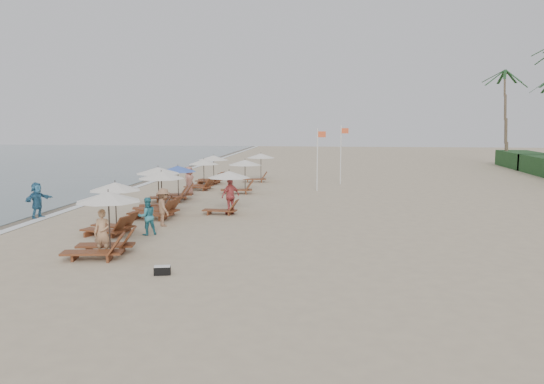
# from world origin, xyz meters

# --- Properties ---
(ground) EXTENTS (160.00, 160.00, 0.00)m
(ground) POSITION_xyz_m (0.00, 0.00, 0.00)
(ground) COLOR tan
(ground) RESTS_ON ground
(wet_sand_band) EXTENTS (3.20, 140.00, 0.01)m
(wet_sand_band) POSITION_xyz_m (-12.50, 10.00, 0.00)
(wet_sand_band) COLOR #6B5E4C
(wet_sand_band) RESTS_ON ground
(foam_line) EXTENTS (0.50, 140.00, 0.02)m
(foam_line) POSITION_xyz_m (-11.20, 10.00, 0.01)
(foam_line) COLOR white
(foam_line) RESTS_ON ground
(lounger_station_0) EXTENTS (2.72, 2.31, 2.33)m
(lounger_station_0) POSITION_xyz_m (-5.06, -3.29, 1.12)
(lounger_station_0) COLOR brown
(lounger_station_0) RESTS_ON ground
(lounger_station_1) EXTENTS (2.56, 2.26, 2.22)m
(lounger_station_1) POSITION_xyz_m (-6.32, 0.48, 1.10)
(lounger_station_1) COLOR brown
(lounger_station_1) RESTS_ON ground
(lounger_station_2) EXTENTS (2.81, 2.41, 2.30)m
(lounger_station_2) POSITION_xyz_m (-5.69, 4.60, 1.07)
(lounger_station_2) COLOR brown
(lounger_station_2) RESTS_ON ground
(lounger_station_3) EXTENTS (2.53, 2.38, 2.34)m
(lounger_station_3) POSITION_xyz_m (-6.41, 6.64, 1.32)
(lounger_station_3) COLOR brown
(lounger_station_3) RESTS_ON ground
(lounger_station_4) EXTENTS (2.77, 2.57, 2.11)m
(lounger_station_4) POSITION_xyz_m (-6.53, 10.36, 0.98)
(lounger_station_4) COLOR brown
(lounger_station_4) RESTS_ON ground
(lounger_station_5) EXTENTS (2.44, 2.12, 2.11)m
(lounger_station_5) POSITION_xyz_m (-6.17, 15.79, 1.08)
(lounger_station_5) COLOR brown
(lounger_station_5) RESTS_ON ground
(lounger_station_6) EXTENTS (2.61, 2.35, 2.16)m
(lounger_station_6) POSITION_xyz_m (-6.27, 19.38, 1.15)
(lounger_station_6) COLOR brown
(lounger_station_6) RESTS_ON ground
(inland_station_0) EXTENTS (2.52, 2.24, 2.22)m
(inland_station_0) POSITION_xyz_m (-2.46, 5.98, 1.49)
(inland_station_0) COLOR brown
(inland_station_0) RESTS_ON ground
(inland_station_1) EXTENTS (2.79, 2.24, 2.22)m
(inland_station_1) POSITION_xyz_m (-3.05, 14.00, 1.33)
(inland_station_1) COLOR brown
(inland_station_1) RESTS_ON ground
(inland_station_2) EXTENTS (2.58, 2.24, 2.22)m
(inland_station_2) POSITION_xyz_m (-2.85, 21.03, 1.46)
(inland_station_2) COLOR brown
(inland_station_2) RESTS_ON ground
(beachgoer_near) EXTENTS (0.63, 0.42, 1.68)m
(beachgoer_near) POSITION_xyz_m (-5.10, -3.22, 0.84)
(beachgoer_near) COLOR tan
(beachgoer_near) RESTS_ON ground
(beachgoer_mid_a) EXTENTS (0.99, 0.95, 1.60)m
(beachgoer_mid_a) POSITION_xyz_m (-4.75, 0.49, 0.80)
(beachgoer_mid_a) COLOR teal
(beachgoer_mid_a) RESTS_ON ground
(beachgoer_mid_b) EXTENTS (1.16, 1.30, 1.75)m
(beachgoer_mid_b) POSITION_xyz_m (-4.65, 2.47, 0.87)
(beachgoer_mid_b) COLOR #92684A
(beachgoer_mid_b) RESTS_ON ground
(beachgoer_far_a) EXTENTS (1.08, 1.13, 1.88)m
(beachgoer_far_a) POSITION_xyz_m (-2.23, 6.02, 0.94)
(beachgoer_far_a) COLOR #D35456
(beachgoer_far_a) RESTS_ON ground
(beachgoer_far_b) EXTENTS (0.77, 1.01, 1.84)m
(beachgoer_far_b) POSITION_xyz_m (-6.31, 13.07, 0.92)
(beachgoer_far_b) COLOR #AB6D5D
(beachgoer_far_b) RESTS_ON ground
(waterline_walker) EXTENTS (0.98, 1.74, 1.79)m
(waterline_walker) POSITION_xyz_m (-11.52, 3.82, 0.89)
(waterline_walker) COLOR #2E668A
(waterline_walker) RESTS_ON ground
(duffel_bag) EXTENTS (0.57, 0.37, 0.29)m
(duffel_bag) POSITION_xyz_m (-2.25, -5.35, 0.15)
(duffel_bag) COLOR black
(duffel_bag) RESTS_ON ground
(flag_pole_near) EXTENTS (0.59, 0.08, 4.26)m
(flag_pole_near) POSITION_xyz_m (1.92, 15.95, 2.37)
(flag_pole_near) COLOR silver
(flag_pole_near) RESTS_ON ground
(flag_pole_far) EXTENTS (0.60, 0.08, 4.42)m
(flag_pole_far) POSITION_xyz_m (3.53, 20.26, 2.45)
(flag_pole_far) COLOR silver
(flag_pole_far) RESTS_ON ground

